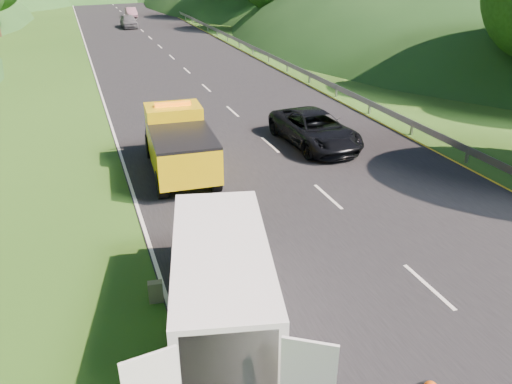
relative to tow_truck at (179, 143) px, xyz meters
name	(u,v)px	position (x,y,z in m)	size (l,w,h in m)	color
ground	(299,269)	(1.73, -8.23, -1.32)	(320.00, 320.00, 0.00)	#38661E
road_surface	(160,47)	(4.73, 31.77, -1.31)	(14.00, 200.00, 0.02)	black
guardrail	(201,28)	(12.03, 44.27, -1.32)	(0.06, 140.00, 1.52)	gray
tree_line_right	(273,17)	(24.73, 51.77, -1.32)	(14.00, 140.00, 14.00)	#235318
tow_truck	(179,143)	(0.00, 0.00, 0.00)	(2.72, 6.42, 2.70)	black
white_van	(222,279)	(-1.04, -9.77, 0.03)	(4.36, 7.22, 2.40)	black
woman	(189,291)	(-1.54, -8.16, -1.32)	(0.54, 0.39, 1.47)	silver
child	(225,320)	(-0.95, -9.62, -1.32)	(0.54, 0.42, 1.12)	tan
suitcase	(156,292)	(-2.44, -8.31, -1.02)	(0.38, 0.21, 0.61)	#68624E
passing_suv	(314,145)	(6.74, 1.10, -1.32)	(2.63, 5.70, 1.58)	black
dist_car_a	(129,28)	(3.61, 46.89, -1.32)	(1.85, 4.59, 1.56)	#545359
dist_car_b	(132,17)	(5.35, 58.60, -1.32)	(1.40, 4.02, 1.32)	#754E5E
dist_car_c	(101,1)	(3.36, 88.82, -1.32)	(2.05, 5.05, 1.47)	brown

